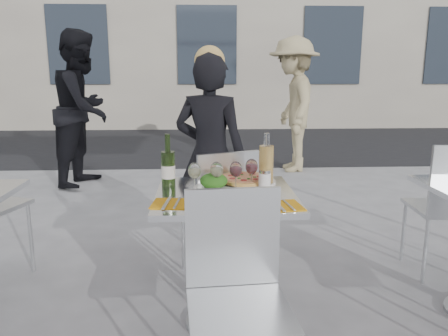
{
  "coord_description": "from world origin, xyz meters",
  "views": [
    {
      "loc": [
        -0.11,
        -2.19,
        1.36
      ],
      "look_at": [
        0.0,
        0.15,
        0.85
      ],
      "focal_mm": 35.0,
      "sensor_mm": 36.0,
      "label": 1
    }
  ],
  "objects_px": {
    "wineglass_white_a": "(195,172)",
    "napkin_left": "(171,203)",
    "sugar_shaker": "(265,180)",
    "chair_far": "(221,205)",
    "wineglass_white_b": "(217,171)",
    "pedestrian_a": "(83,109)",
    "woman_diner": "(210,156)",
    "salad_plate": "(214,182)",
    "carafe": "(266,164)",
    "wineglass_red_a": "(236,170)",
    "napkin_right": "(282,205)",
    "pizza_near": "(229,202)",
    "wineglass_red_b": "(252,168)",
    "wine_bottle": "(168,167)",
    "pedestrian_b": "(293,105)",
    "main_table": "(225,231)",
    "chair_near": "(236,281)",
    "pizza_far": "(245,180)"
  },
  "relations": [
    {
      "from": "wineglass_white_a",
      "to": "napkin_left",
      "type": "distance_m",
      "value": 0.26
    },
    {
      "from": "sugar_shaker",
      "to": "napkin_left",
      "type": "distance_m",
      "value": 0.54
    },
    {
      "from": "chair_far",
      "to": "wineglass_white_b",
      "type": "xyz_separation_m",
      "value": [
        -0.04,
        -0.45,
        0.33
      ]
    },
    {
      "from": "pedestrian_a",
      "to": "wineglass_white_a",
      "type": "distance_m",
      "value": 3.5
    },
    {
      "from": "woman_diner",
      "to": "napkin_left",
      "type": "xyz_separation_m",
      "value": [
        -0.21,
        -1.2,
        0.0
      ]
    },
    {
      "from": "salad_plate",
      "to": "carafe",
      "type": "distance_m",
      "value": 0.32
    },
    {
      "from": "wineglass_red_a",
      "to": "napkin_right",
      "type": "xyz_separation_m",
      "value": [
        0.2,
        -0.29,
        -0.11
      ]
    },
    {
      "from": "pizza_near",
      "to": "wineglass_red_b",
      "type": "xyz_separation_m",
      "value": [
        0.14,
        0.31,
        0.1
      ]
    },
    {
      "from": "salad_plate",
      "to": "sugar_shaker",
      "type": "relative_size",
      "value": 2.06
    },
    {
      "from": "wine_bottle",
      "to": "wineglass_white_a",
      "type": "relative_size",
      "value": 1.87
    },
    {
      "from": "chair_far",
      "to": "pedestrian_b",
      "type": "relative_size",
      "value": 0.48
    },
    {
      "from": "pedestrian_b",
      "to": "wineglass_red_b",
      "type": "distance_m",
      "value": 3.89
    },
    {
      "from": "pedestrian_b",
      "to": "main_table",
      "type": "bearing_deg",
      "value": -14.3
    },
    {
      "from": "chair_near",
      "to": "napkin_right",
      "type": "relative_size",
      "value": 4.43
    },
    {
      "from": "wineglass_red_a",
      "to": "napkin_left",
      "type": "height_order",
      "value": "wineglass_red_a"
    },
    {
      "from": "wineglass_red_a",
      "to": "napkin_left",
      "type": "xyz_separation_m",
      "value": [
        -0.33,
        -0.23,
        -0.11
      ]
    },
    {
      "from": "salad_plate",
      "to": "wine_bottle",
      "type": "relative_size",
      "value": 0.75
    },
    {
      "from": "wineglass_white_a",
      "to": "napkin_left",
      "type": "xyz_separation_m",
      "value": [
        -0.11,
        -0.21,
        -0.11
      ]
    },
    {
      "from": "pedestrian_a",
      "to": "wine_bottle",
      "type": "relative_size",
      "value": 6.34
    },
    {
      "from": "wine_bottle",
      "to": "chair_far",
      "type": "bearing_deg",
      "value": 50.95
    },
    {
      "from": "pedestrian_a",
      "to": "pizza_far",
      "type": "relative_size",
      "value": 5.39
    },
    {
      "from": "woman_diner",
      "to": "sugar_shaker",
      "type": "xyz_separation_m",
      "value": [
        0.27,
        -0.96,
        0.05
      ]
    },
    {
      "from": "pedestrian_a",
      "to": "pedestrian_b",
      "type": "xyz_separation_m",
      "value": [
        2.71,
        0.65,
        -0.01
      ]
    },
    {
      "from": "wine_bottle",
      "to": "napkin_right",
      "type": "height_order",
      "value": "wine_bottle"
    },
    {
      "from": "pedestrian_a",
      "to": "napkin_right",
      "type": "height_order",
      "value": "pedestrian_a"
    },
    {
      "from": "wineglass_white_a",
      "to": "pizza_near",
      "type": "bearing_deg",
      "value": -52.47
    },
    {
      "from": "main_table",
      "to": "salad_plate",
      "type": "bearing_deg",
      "value": 125.6
    },
    {
      "from": "chair_far",
      "to": "woman_diner",
      "type": "relative_size",
      "value": 0.59
    },
    {
      "from": "chair_near",
      "to": "napkin_left",
      "type": "distance_m",
      "value": 0.51
    },
    {
      "from": "wine_bottle",
      "to": "wineglass_red_b",
      "type": "relative_size",
      "value": 1.87
    },
    {
      "from": "salad_plate",
      "to": "wine_bottle",
      "type": "xyz_separation_m",
      "value": [
        -0.25,
        0.04,
        0.08
      ]
    },
    {
      "from": "pedestrian_a",
      "to": "carafe",
      "type": "height_order",
      "value": "pedestrian_a"
    },
    {
      "from": "chair_near",
      "to": "wineglass_white_a",
      "type": "height_order",
      "value": "wineglass_white_a"
    },
    {
      "from": "main_table",
      "to": "pedestrian_a",
      "type": "height_order",
      "value": "pedestrian_a"
    },
    {
      "from": "chair_far",
      "to": "pedestrian_b",
      "type": "bearing_deg",
      "value": -130.3
    },
    {
      "from": "chair_far",
      "to": "wineglass_white_b",
      "type": "relative_size",
      "value": 5.67
    },
    {
      "from": "carafe",
      "to": "napkin_left",
      "type": "xyz_separation_m",
      "value": [
        -0.51,
        -0.35,
        -0.11
      ]
    },
    {
      "from": "napkin_right",
      "to": "wineglass_red_b",
      "type": "bearing_deg",
      "value": 99.25
    },
    {
      "from": "napkin_left",
      "to": "carafe",
      "type": "bearing_deg",
      "value": 40.53
    },
    {
      "from": "pizza_far",
      "to": "main_table",
      "type": "bearing_deg",
      "value": -119.92
    },
    {
      "from": "pedestrian_a",
      "to": "wineglass_white_b",
      "type": "height_order",
      "value": "pedestrian_a"
    },
    {
      "from": "salad_plate",
      "to": "sugar_shaker",
      "type": "distance_m",
      "value": 0.27
    },
    {
      "from": "pizza_far",
      "to": "napkin_right",
      "type": "xyz_separation_m",
      "value": [
        0.13,
        -0.46,
        -0.01
      ]
    },
    {
      "from": "wineglass_white_a",
      "to": "chair_far",
      "type": "bearing_deg",
      "value": 71.22
    },
    {
      "from": "main_table",
      "to": "napkin_left",
      "type": "xyz_separation_m",
      "value": [
        -0.27,
        -0.18,
        0.21
      ]
    },
    {
      "from": "wine_bottle",
      "to": "napkin_left",
      "type": "distance_m",
      "value": 0.32
    },
    {
      "from": "pedestrian_a",
      "to": "sugar_shaker",
      "type": "xyz_separation_m",
      "value": [
        1.78,
        -3.17,
        -0.13
      ]
    },
    {
      "from": "pizza_near",
      "to": "napkin_right",
      "type": "distance_m",
      "value": 0.25
    },
    {
      "from": "wineglass_white_a",
      "to": "wineglass_red_a",
      "type": "height_order",
      "value": "same"
    },
    {
      "from": "pizza_near",
      "to": "wine_bottle",
      "type": "xyz_separation_m",
      "value": [
        -0.31,
        0.31,
        0.1
      ]
    }
  ]
}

